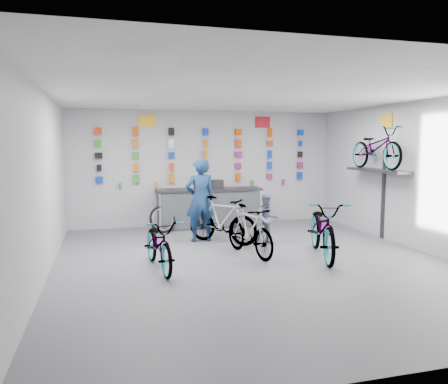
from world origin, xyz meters
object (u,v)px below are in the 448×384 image
object	(u,v)px
bike_center	(249,231)
bike_service	(222,220)
bike_right	(323,228)
bike_left	(159,244)
clerk	(200,200)
counter	(209,208)
customer	(267,219)

from	to	relation	value
bike_center	bike_service	world-z (taller)	bike_service
bike_right	bike_service	distance (m)	2.24
bike_left	clerk	world-z (taller)	clerk
bike_left	counter	bearing A→B (deg)	57.67
counter	bike_right	xyz separation A→B (m)	(1.38, -3.50, 0.06)
bike_right	customer	xyz separation A→B (m)	(-0.63, 1.30, -0.01)
bike_center	bike_right	size ratio (longest dim) A/B	0.77
counter	bike_center	distance (m)	3.02
bike_center	customer	bearing A→B (deg)	37.00
bike_left	customer	size ratio (longest dim) A/B	1.57
bike_right	clerk	size ratio (longest dim) A/B	1.15
counter	bike_right	distance (m)	3.76
bike_left	bike_right	bearing A→B (deg)	-6.35
bike_service	customer	bearing A→B (deg)	-64.24
bike_center	clerk	size ratio (longest dim) A/B	0.88
customer	bike_service	bearing A→B (deg)	161.23
counter	bike_service	bearing A→B (deg)	-94.77
clerk	customer	bearing A→B (deg)	152.16
clerk	bike_service	bearing A→B (deg)	140.74
bike_service	clerk	world-z (taller)	clerk
bike_center	counter	bearing A→B (deg)	77.95
counter	bike_center	world-z (taller)	counter
counter	bike_service	distance (m)	1.88
bike_left	clerk	bearing A→B (deg)	53.38
bike_right	customer	world-z (taller)	bike_right
bike_service	customer	world-z (taller)	customer
bike_service	bike_right	bearing A→B (deg)	-90.77
counter	clerk	distance (m)	1.71
bike_left	bike_center	distance (m)	1.84
bike_center	clerk	distance (m)	1.66
counter	bike_center	size ratio (longest dim) A/B	1.67
bike_right	bike_service	xyz separation A→B (m)	(-1.53, 1.63, -0.04)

